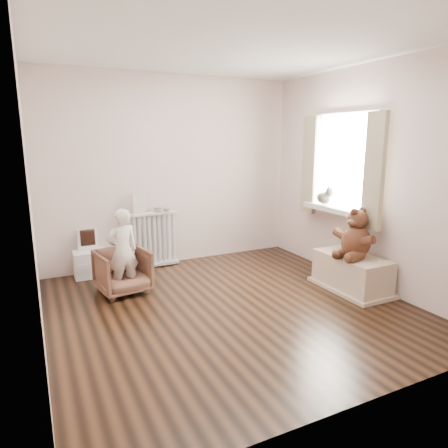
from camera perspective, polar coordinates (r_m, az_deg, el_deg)
name	(u,v)px	position (r m, az deg, el deg)	size (l,w,h in m)	color
floor	(230,307)	(4.33, 0.84, -11.75)	(3.60, 3.60, 0.01)	black
ceiling	(231,45)	(4.05, 0.97, 24.23)	(3.60, 3.60, 0.01)	white
back_wall	(172,171)	(5.64, -7.46, 7.45)	(3.60, 0.02, 2.60)	silver
front_wall	(366,216)	(2.53, 19.65, 1.07)	(3.60, 0.02, 2.60)	silver
left_wall	(30,196)	(3.56, -25.98, 3.59)	(0.02, 3.60, 2.60)	silver
right_wall	(365,177)	(5.05, 19.54, 6.32)	(0.02, 3.60, 2.60)	silver
window	(346,163)	(5.23, 17.00, 8.31)	(0.03, 0.90, 1.10)	white
window_sill	(337,210)	(5.24, 15.89, 1.98)	(0.22, 1.10, 0.06)	silver
curtain_left	(374,172)	(4.75, 20.66, 7.00)	(0.06, 0.26, 1.30)	tan
curtain_right	(310,166)	(5.60, 12.14, 8.17)	(0.06, 0.26, 1.30)	tan
radiator	(152,240)	(5.57, -10.26, -2.20)	(0.73, 0.14, 0.76)	silver
paper_doll	(139,203)	(5.43, -12.04, 2.89)	(0.17, 0.01, 0.28)	beige
tin_a	(158,210)	(5.52, -9.38, 2.03)	(0.11, 0.11, 0.07)	#A59E8C
tin_b	(167,210)	(5.55, -8.18, 2.03)	(0.09, 0.09, 0.05)	#A59E8C
toy_vanity	(89,256)	(5.42, -18.68, -4.33)	(0.39, 0.28, 0.62)	silver
armchair	(123,271)	(4.77, -14.25, -6.56)	(0.54, 0.56, 0.51)	brown
child	(123,251)	(4.65, -14.28, -3.78)	(0.36, 0.23, 0.98)	white
toy_bench	(352,273)	(4.96, 17.77, -6.69)	(0.47, 0.88, 0.41)	beige
teddy_bear	(357,236)	(4.78, 18.40, -1.59)	(0.46, 0.36, 0.57)	#3C1F12
plush_cat	(325,197)	(5.39, 14.20, 3.75)	(0.18, 0.29, 0.25)	#656053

